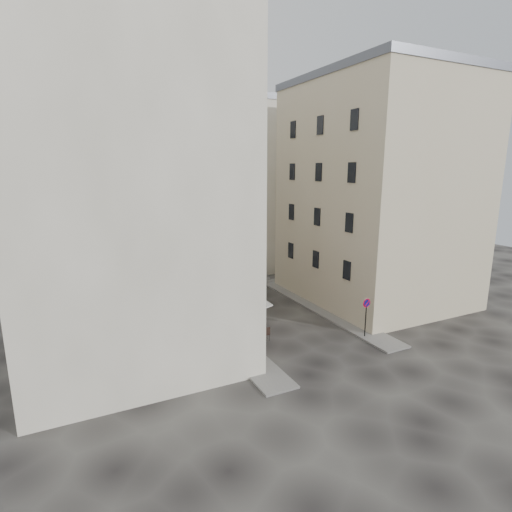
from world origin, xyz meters
TOP-DOWN VIEW (x-y plane):
  - ground at (0.00, 0.00)m, footprint 90.00×90.00m
  - sidewalk_left at (-4.50, 4.00)m, footprint 2.00×22.00m
  - sidewalk_right at (4.50, 3.00)m, footprint 2.00×18.00m
  - building_left at (-10.50, 3.00)m, footprint 12.20×16.20m
  - building_right at (10.50, 3.50)m, footprint 12.20×14.20m
  - building_back at (-1.00, 19.00)m, footprint 18.20×10.20m
  - cafe_storefront at (-4.32, 1.00)m, footprint 1.74×7.30m
  - stone_steps at (0.00, 12.57)m, footprint 9.00×3.15m
  - bollard_near at (-3.25, -1.00)m, footprint 0.12×0.12m
  - bollard_mid at (-3.25, 2.50)m, footprint 0.12×0.12m
  - bollard_far at (-3.25, 6.00)m, footprint 0.12×0.12m
  - no_parking_sign at (3.88, -3.45)m, footprint 0.64×0.11m
  - bistro_table_a at (-3.39, -1.55)m, footprint 1.16×0.55m
  - bistro_table_b at (-2.86, -0.88)m, footprint 1.36×0.64m
  - bistro_table_c at (-3.18, 1.44)m, footprint 1.23×0.58m
  - bistro_table_d at (-3.02, 2.37)m, footprint 1.16×0.55m
  - bistro_table_e at (-3.60, 4.63)m, footprint 1.36×0.64m
  - pedestrian at (-1.94, 2.74)m, footprint 0.66×0.55m

SIDE VIEW (x-z plane):
  - ground at x=0.00m, z-range 0.00..0.00m
  - sidewalk_left at x=-4.50m, z-range 0.00..0.12m
  - sidewalk_right at x=4.50m, z-range 0.00..0.12m
  - stone_steps at x=0.00m, z-range 0.00..0.80m
  - bistro_table_a at x=-3.39m, z-range 0.01..0.83m
  - bistro_table_d at x=-3.02m, z-range 0.01..0.83m
  - bistro_table_c at x=-3.18m, z-range 0.01..0.88m
  - bistro_table_b at x=-2.86m, z-range 0.01..0.96m
  - bistro_table_e at x=-3.60m, z-range 0.01..0.97m
  - bollard_near at x=-3.25m, z-range 0.04..1.02m
  - bollard_mid at x=-3.25m, z-range 0.04..1.02m
  - bollard_far at x=-3.25m, z-range 0.04..1.02m
  - pedestrian at x=-1.94m, z-range 0.00..1.55m
  - cafe_storefront at x=-4.32m, z-range 0.13..3.63m
  - no_parking_sign at x=3.88m, z-range 0.58..3.39m
  - building_right at x=10.50m, z-range 0.01..18.61m
  - building_back at x=-1.00m, z-range 0.01..18.61m
  - building_left at x=-10.50m, z-range 0.01..20.61m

